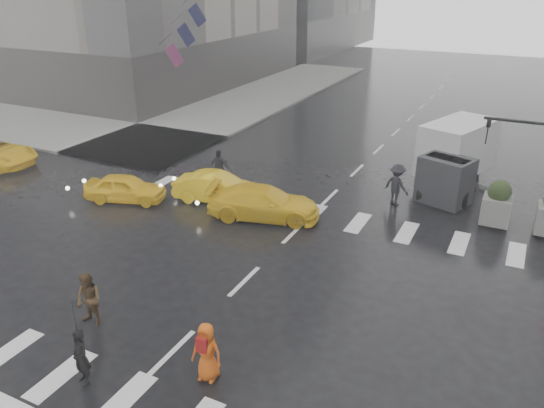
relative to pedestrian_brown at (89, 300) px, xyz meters
The scene contains 14 objects.
ground 4.98m from the pedestrian_brown, 54.62° to the left, with size 120.00×120.00×0.00m, color black.
sidewalk_nw 27.21m from the pedestrian_brown, 127.77° to the left, with size 35.00×35.00×0.15m, color slate.
road_markings 4.97m from the pedestrian_brown, 54.62° to the left, with size 18.00×48.00×0.01m, color silver, non-canonical shape.
planter_west 15.67m from the pedestrian_brown, 51.11° to the left, with size 1.10×1.10×1.80m.
flag_cluster 26.06m from the pedestrian_brown, 118.55° to the left, with size 2.87×3.06×4.69m.
pedestrian_black 2.61m from the pedestrian_brown, 50.66° to the right, with size 1.21×1.23×2.43m.
pedestrian_brown is the anchor object (origin of this frame).
pedestrian_orange 4.27m from the pedestrian_brown, ahead, with size 0.85×0.61×1.61m.
pedestrian_far_a 11.46m from the pedestrian_brown, 102.63° to the left, with size 1.00×0.61×1.70m, color black.
pedestrian_far_b 13.76m from the pedestrian_brown, 65.47° to the left, with size 1.21×0.67×1.87m, color black.
taxi_front 9.23m from the pedestrian_brown, 124.50° to the left, with size 1.44×3.57×1.22m, color yellow.
taxi_mid 9.45m from the pedestrian_brown, 98.91° to the left, with size 1.37×3.94×1.30m, color yellow.
taxi_rear 8.82m from the pedestrian_brown, 82.66° to the left, with size 1.89×4.10×1.35m, color yellow.
box_truck 17.39m from the pedestrian_brown, 64.16° to the left, with size 2.14×5.70×3.03m.
Camera 1 is at (7.54, -13.12, 9.43)m, focal length 35.00 mm.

